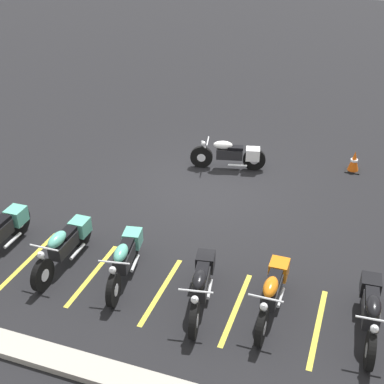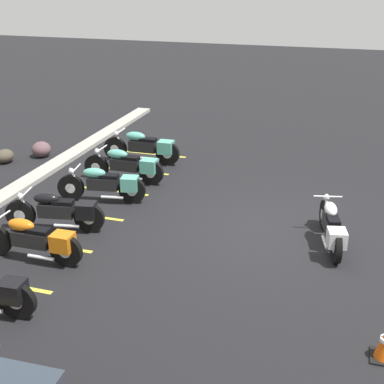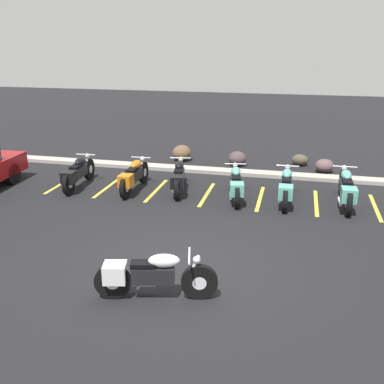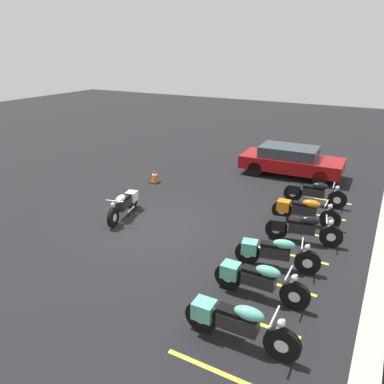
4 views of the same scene
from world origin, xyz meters
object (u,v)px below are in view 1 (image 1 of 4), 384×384
object	(u,v)px
motorcycle_white_featured	(232,154)
traffic_cone	(354,162)
parked_bike_0	(371,309)
parked_bike_3	(125,257)
parked_bike_1	(272,290)
parked_bike_4	(66,244)
parked_bike_2	(201,283)

from	to	relation	value
motorcycle_white_featured	traffic_cone	xyz separation A→B (m)	(-3.24, -0.99, -0.16)
parked_bike_0	parked_bike_3	distance (m)	4.72
motorcycle_white_featured	parked_bike_0	world-z (taller)	parked_bike_0
parked_bike_1	motorcycle_white_featured	bearing A→B (deg)	-157.24
motorcycle_white_featured	parked_bike_1	xyz separation A→B (m)	(-2.28, 5.34, 0.01)
parked_bike_0	motorcycle_white_featured	bearing A→B (deg)	-146.72
parked_bike_1	parked_bike_4	size ratio (longest dim) A/B	0.98
motorcycle_white_featured	parked_bike_0	bearing A→B (deg)	114.27
parked_bike_4	traffic_cone	bearing A→B (deg)	139.44
motorcycle_white_featured	parked_bike_4	xyz separation A→B (m)	(2.07, 5.33, 0.02)
parked_bike_1	parked_bike_2	distance (m)	1.32
parked_bike_2	parked_bike_4	distance (m)	3.05
parked_bike_0	parked_bike_4	bearing A→B (deg)	-93.34
parked_bike_2	parked_bike_3	size ratio (longest dim) A/B	1.01
motorcycle_white_featured	parked_bike_1	bearing A→B (deg)	100.12
parked_bike_2	parked_bike_4	size ratio (longest dim) A/B	0.97
traffic_cone	parked_bike_3	bearing A→B (deg)	57.86
parked_bike_2	traffic_cone	xyz separation A→B (m)	(-2.26, -6.56, -0.18)
parked_bike_1	parked_bike_3	size ratio (longest dim) A/B	1.01
parked_bike_2	traffic_cone	distance (m)	6.94
motorcycle_white_featured	parked_bike_3	distance (m)	5.35
motorcycle_white_featured	parked_bike_2	size ratio (longest dim) A/B	0.96
parked_bike_4	parked_bike_3	bearing A→B (deg)	90.58
motorcycle_white_featured	parked_bike_2	distance (m)	5.66
parked_bike_3	parked_bike_4	world-z (taller)	parked_bike_4
motorcycle_white_featured	parked_bike_3	size ratio (longest dim) A/B	0.97
parked_bike_1	traffic_cone	world-z (taller)	parked_bike_1
parked_bike_1	parked_bike_3	bearing A→B (deg)	-90.98
parked_bike_1	parked_bike_3	distance (m)	2.99
traffic_cone	parked_bike_4	bearing A→B (deg)	50.01
motorcycle_white_featured	traffic_cone	bearing A→B (deg)	-175.97
parked_bike_2	motorcycle_white_featured	bearing A→B (deg)	179.30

